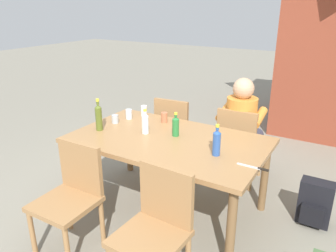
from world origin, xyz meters
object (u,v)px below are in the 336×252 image
(cup_terracotta, at_px, (164,117))
(person_in_white_shirt, at_px, (243,124))
(cup_white, at_px, (144,111))
(backpack_by_far_side, at_px, (315,204))
(chair_far_left, at_px, (175,128))
(bottle_green, at_px, (176,126))
(bottle_olive, at_px, (99,117))
(chair_far_right, at_px, (238,142))
(bottle_blue, at_px, (217,142))
(table_knife, at_px, (255,168))
(dining_table, at_px, (168,146))
(chair_near_left, at_px, (72,192))
(cup_steel, at_px, (115,119))
(cup_glass, at_px, (129,114))
(bottle_clear, at_px, (145,123))
(chair_near_right, at_px, (156,225))

(cup_terracotta, bearing_deg, person_in_white_shirt, 41.82)
(cup_white, distance_m, backpack_by_far_side, 1.90)
(chair_far_left, bearing_deg, person_in_white_shirt, 7.96)
(bottle_green, relative_size, bottle_olive, 0.72)
(chair_far_right, xyz_separation_m, bottle_blue, (0.11, -0.92, 0.36))
(bottle_blue, bearing_deg, table_knife, -10.36)
(dining_table, height_order, chair_near_left, chair_near_left)
(bottle_green, xyz_separation_m, cup_steel, (-0.70, -0.02, -0.05))
(cup_glass, bearing_deg, cup_terracotta, 14.89)
(cup_steel, height_order, table_knife, cup_steel)
(table_knife, bearing_deg, cup_steel, 171.13)
(table_knife, relative_size, backpack_by_far_side, 0.57)
(chair_far_right, bearing_deg, bottle_clear, -127.91)
(chair_far_right, xyz_separation_m, bottle_clear, (-0.64, -0.83, 0.35))
(chair_far_right, height_order, backpack_by_far_side, chair_far_right)
(backpack_by_far_side, bearing_deg, bottle_green, -162.93)
(dining_table, height_order, backpack_by_far_side, dining_table)
(chair_near_right, distance_m, cup_steel, 1.43)
(bottle_olive, bearing_deg, table_knife, -0.20)
(bottle_green, xyz_separation_m, backpack_by_far_side, (1.23, 0.38, -0.63))
(bottle_olive, xyz_separation_m, backpack_by_far_side, (1.93, 0.63, -0.67))
(bottle_olive, bearing_deg, cup_steel, 89.22)
(dining_table, bearing_deg, backpack_by_far_side, 20.47)
(bottle_green, xyz_separation_m, bottle_olive, (-0.70, -0.25, 0.04))
(chair_far_right, relative_size, bottle_green, 3.87)
(chair_far_right, relative_size, backpack_by_far_side, 2.07)
(person_in_white_shirt, height_order, cup_terracotta, person_in_white_shirt)
(dining_table, distance_m, cup_white, 0.70)
(bottle_clear, xyz_separation_m, cup_terracotta, (-0.01, 0.36, -0.05))
(chair_far_left, distance_m, bottle_blue, 1.34)
(backpack_by_far_side, bearing_deg, cup_terracotta, -175.63)
(dining_table, xyz_separation_m, cup_steel, (-0.67, 0.08, 0.12))
(chair_near_right, xyz_separation_m, bottle_clear, (-0.64, 0.82, 0.35))
(person_in_white_shirt, bearing_deg, cup_glass, -146.43)
(dining_table, xyz_separation_m, table_knife, (0.85, -0.16, 0.08))
(bottle_green, distance_m, cup_terracotta, 0.39)
(bottle_blue, bearing_deg, chair_near_left, -141.37)
(dining_table, xyz_separation_m, bottle_blue, (0.51, -0.10, 0.19))
(dining_table, relative_size, bottle_green, 7.78)
(person_in_white_shirt, bearing_deg, chair_near_right, -89.87)
(bottle_olive, relative_size, table_knife, 1.30)
(chair_far_right, relative_size, chair_far_left, 1.00)
(dining_table, relative_size, chair_near_right, 2.01)
(chair_far_left, xyz_separation_m, bottle_blue, (0.90, -0.92, 0.36))
(chair_far_left, xyz_separation_m, bottle_olive, (-0.29, -0.98, 0.38))
(chair_far_left, height_order, cup_glass, chair_far_left)
(bottle_green, distance_m, cup_white, 0.66)
(person_in_white_shirt, distance_m, backpack_by_far_side, 1.08)
(bottle_blue, height_order, bottle_green, bottle_blue)
(dining_table, bearing_deg, chair_far_right, 64.31)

